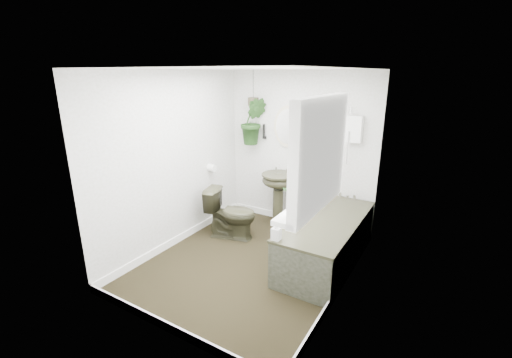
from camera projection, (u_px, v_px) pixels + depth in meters
The scene contains 22 objects.
floor at pixel (250, 263), 4.26m from camera, with size 2.30×2.80×0.02m, color black.
ceiling at pixel (249, 68), 3.57m from camera, with size 2.30×2.80×0.02m, color white.
wall_back at pixel (300, 151), 5.07m from camera, with size 2.30×0.02×2.30m, color silver.
wall_front at pixel (157, 217), 2.76m from camera, with size 2.30×0.02×2.30m, color silver.
wall_left at pixel (174, 161), 4.48m from camera, with size 0.02×2.80×2.30m, color silver.
wall_right at pixel (350, 191), 3.35m from camera, with size 0.02×2.80×2.30m, color silver.
skirting at pixel (250, 259), 4.24m from camera, with size 2.30×2.80×0.10m, color white.
bathtub at pixel (327, 241), 4.19m from camera, with size 0.72×1.72×0.58m, color #2D2D1D, non-canonical shape.
bath_screen at pixel (320, 151), 4.46m from camera, with size 0.04×0.72×1.40m, color silver, non-canonical shape.
shower_box at pixel (354, 129), 4.50m from camera, with size 0.20×0.10×0.35m, color white.
oval_mirror at pixel (288, 127), 5.02m from camera, with size 0.46×0.03×0.62m, color beige.
wall_sconce at pixel (264, 131), 5.24m from camera, with size 0.04×0.04×0.22m, color black.
toilet_roll_holder at pixel (212, 168), 5.10m from camera, with size 0.11×0.11×0.11m, color white.
window_recess at pixel (320, 155), 2.66m from camera, with size 0.08×1.00×0.90m, color white.
window_sill at pixel (309, 203), 2.82m from camera, with size 0.18×1.00×0.04m, color white.
window_blinds at pixel (315, 154), 2.68m from camera, with size 0.01×0.86×0.76m, color white.
toilet at pixel (231, 213), 4.83m from camera, with size 0.40×0.70×0.72m, color #2D2D1D.
pedestal_sink at pixel (278, 201), 5.12m from camera, with size 0.50×0.42×0.85m, color #2D2D1D, non-canonical shape.
sill_plant at pixel (297, 195), 2.62m from camera, with size 0.20×0.18×0.23m, color black.
hanging_plant at pixel (253, 121), 5.16m from camera, with size 0.39×0.31×0.71m, color black.
soap_bottle at pixel (276, 231), 3.57m from camera, with size 0.09×0.09×0.20m, color #352F30.
hanging_pot at pixel (253, 102), 5.08m from camera, with size 0.16×0.16×0.12m, color #3D3727.
Camera 1 is at (1.99, -3.18, 2.26)m, focal length 24.00 mm.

